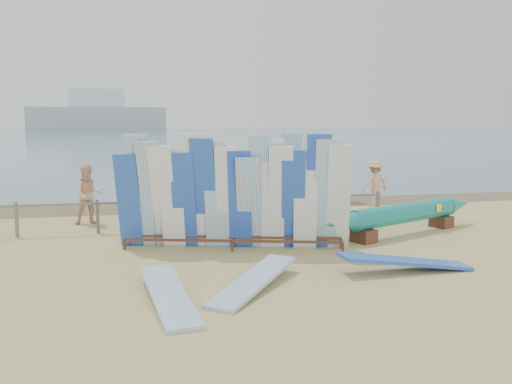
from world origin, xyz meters
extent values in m
plane|color=tan|center=(0.00, 0.00, 0.00)|extent=(160.00, 160.00, 0.00)
cube|color=slate|center=(0.00, 128.00, 0.00)|extent=(320.00, 240.00, 0.02)
cube|color=brown|center=(0.00, 7.20, 0.00)|extent=(40.00, 2.60, 0.01)
cube|color=#999EA3|center=(-12.00, 180.00, 4.02)|extent=(45.00, 8.00, 8.00)
cube|color=silver|center=(-12.00, 180.00, 11.02)|extent=(18.00, 6.00, 6.00)
cube|color=#756D59|center=(0.00, 3.00, 0.80)|extent=(12.00, 0.06, 0.06)
cube|color=#756D59|center=(-4.00, 3.00, 0.45)|extent=(0.08, 0.08, 0.90)
cube|color=#756D59|center=(-2.00, 3.00, 0.45)|extent=(0.08, 0.08, 0.90)
cube|color=#756D59|center=(0.00, 3.00, 0.45)|extent=(0.08, 0.08, 0.90)
cube|color=#756D59|center=(2.00, 3.00, 0.45)|extent=(0.08, 0.08, 0.90)
cube|color=#756D59|center=(4.00, 3.00, 0.45)|extent=(0.08, 0.08, 0.90)
cube|color=#756D59|center=(6.00, 3.00, 0.45)|extent=(0.08, 0.08, 0.90)
cube|color=brown|center=(1.10, 0.23, 0.24)|extent=(4.82, 1.47, 0.06)
cube|color=brown|center=(1.22, 0.63, 0.24)|extent=(4.82, 1.47, 0.06)
cube|color=blue|center=(-1.18, 1.12, 1.11)|extent=(0.66, 0.67, 2.21)
cube|color=white|center=(-0.92, 1.04, 1.33)|extent=(0.68, 0.75, 2.66)
cube|color=white|center=(-0.65, 0.96, 1.26)|extent=(0.74, 0.93, 2.51)
cube|color=white|center=(-0.39, 0.89, 1.21)|extent=(0.73, 0.91, 2.41)
cube|color=white|center=(-0.20, 0.83, 1.19)|extent=(0.65, 0.63, 2.38)
cube|color=blue|center=(0.07, 0.75, 1.12)|extent=(0.68, 0.75, 2.25)
cube|color=white|center=(0.33, 0.67, 1.34)|extent=(0.71, 0.84, 2.69)
cube|color=blue|center=(0.52, 0.62, 1.29)|extent=(0.72, 0.88, 2.58)
cube|color=#85B4D5|center=(0.78, 0.54, 1.26)|extent=(0.67, 0.70, 2.51)
cube|color=white|center=(1.05, 0.46, 1.20)|extent=(0.69, 0.76, 2.40)
cube|color=blue|center=(1.31, 0.38, 1.15)|extent=(0.68, 0.73, 2.30)
cube|color=white|center=(1.50, 0.33, 1.08)|extent=(0.72, 0.88, 2.16)
cube|color=white|center=(1.77, 0.25, 1.32)|extent=(0.71, 0.82, 2.64)
cube|color=white|center=(2.03, 0.17, 1.28)|extent=(0.69, 0.77, 2.55)
cube|color=white|center=(2.22, 0.12, 1.21)|extent=(0.73, 0.91, 2.41)
cube|color=blue|center=(2.48, 0.04, 1.16)|extent=(0.71, 0.85, 2.33)
cube|color=white|center=(2.75, -0.04, 1.14)|extent=(0.65, 0.63, 2.27)
cube|color=blue|center=(3.01, -0.12, 1.34)|extent=(0.73, 0.89, 2.68)
cube|color=#85B4D5|center=(3.20, -0.17, 1.29)|extent=(0.73, 0.89, 2.57)
cube|color=white|center=(3.47, -0.25, 1.23)|extent=(0.73, 0.91, 2.46)
cube|color=brown|center=(3.09, 1.32, 0.24)|extent=(1.94, 0.30, 0.06)
cube|color=brown|center=(3.04, 1.75, 0.24)|extent=(1.94, 0.30, 0.06)
cube|color=white|center=(2.16, 1.42, 1.12)|extent=(0.60, 0.64, 2.24)
cube|color=white|center=(2.77, 1.50, 1.34)|extent=(0.62, 0.79, 2.67)
cube|color=white|center=(3.37, 1.57, 1.28)|extent=(0.62, 0.81, 2.57)
cube|color=white|center=(3.97, 1.64, 1.23)|extent=(0.63, 0.82, 2.46)
cube|color=brown|center=(4.41, 0.42, 0.16)|extent=(0.63, 0.67, 0.32)
cube|color=brown|center=(7.33, 1.74, 0.16)|extent=(0.63, 0.67, 0.32)
cylinder|color=teal|center=(5.87, 1.08, 0.57)|extent=(3.79, 2.10, 0.53)
cone|color=teal|center=(3.68, 0.09, 0.57)|extent=(1.18, 0.89, 0.50)
cone|color=teal|center=(8.07, 2.07, 0.57)|extent=(1.18, 0.89, 0.50)
cube|color=yellow|center=(6.96, 1.28, 0.63)|extent=(0.19, 0.10, 0.20)
cube|color=brown|center=(2.38, 0.83, 0.76)|extent=(0.98, 0.72, 0.06)
cube|color=white|center=(2.38, 0.83, 1.04)|extent=(0.50, 0.06, 0.45)
cube|color=#85B4D5|center=(-0.56, -3.04, 0.00)|extent=(0.87, 2.74, 0.28)
cube|color=#85B4D5|center=(0.97, -2.59, 0.00)|extent=(2.09, 2.47, 0.29)
cube|color=blue|center=(4.12, -2.19, 0.00)|extent=(2.70, 0.60, 0.41)
cube|color=#B21B12|center=(0.86, 3.66, 0.33)|extent=(0.61, 0.56, 0.05)
cube|color=#B21B12|center=(0.88, 3.90, 0.61)|extent=(0.58, 0.22, 0.56)
cube|color=#B21B12|center=(1.12, 3.76, 0.33)|extent=(0.64, 0.60, 0.05)
cube|color=#B21B12|center=(1.08, 4.00, 0.61)|extent=(0.58, 0.25, 0.56)
cube|color=#B21B12|center=(1.28, 4.01, 0.56)|extent=(0.70, 0.88, 0.56)
cube|color=#B21B12|center=(1.18, 4.30, 0.92)|extent=(0.49, 0.32, 0.35)
imported|color=beige|center=(-2.32, 4.43, 0.87)|extent=(0.91, 0.57, 1.73)
imported|color=tan|center=(7.22, 5.81, 0.80)|extent=(1.10, 0.64, 1.60)
imported|color=#8C6042|center=(1.27, 5.37, 0.78)|extent=(0.37, 0.60, 1.57)
imported|color=#8C6042|center=(4.80, 5.11, 0.85)|extent=(1.04, 0.96, 1.70)
imported|color=tan|center=(6.41, 6.97, 0.87)|extent=(1.18, 1.04, 1.74)
imported|color=tan|center=(0.00, 6.48, 0.92)|extent=(1.04, 1.27, 1.84)
imported|color=beige|center=(-0.34, 6.89, 0.84)|extent=(1.64, 0.94, 1.68)
imported|color=beige|center=(3.77, 4.27, 0.87)|extent=(0.93, 0.73, 1.73)
imported|color=#8C6042|center=(0.79, 4.08, 0.89)|extent=(1.08, 0.55, 1.78)
imported|color=tan|center=(0.78, 3.74, 0.93)|extent=(1.00, 0.87, 1.86)
camera|label=1|loc=(-1.07, -11.66, 2.92)|focal=38.00mm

